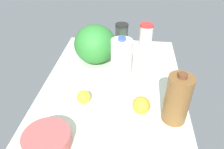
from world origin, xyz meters
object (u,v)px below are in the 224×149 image
at_px(watermelon, 95,44).
at_px(mixing_bowl, 47,140).
at_px(shaker_bottle, 122,36).
at_px(milk_jug, 121,63).
at_px(orange_beside_bowl, 141,105).
at_px(tumbler_cup, 146,36).
at_px(chocolate_milk_jug, 177,99).
at_px(lemon_far_back, 84,97).

bearing_deg(watermelon, mixing_bowl, 172.78).
bearing_deg(shaker_bottle, watermelon, 144.96).
xyz_separation_m(milk_jug, orange_beside_bowl, (-0.22, -0.11, -0.09)).
bearing_deg(tumbler_cup, watermelon, 123.70).
distance_m(watermelon, mixing_bowl, 0.67).
xyz_separation_m(mixing_bowl, shaker_bottle, (0.87, -0.23, 0.05)).
bearing_deg(shaker_bottle, chocolate_milk_jug, -156.74).
distance_m(chocolate_milk_jug, milk_jug, 0.36).
relative_size(tumbler_cup, lemon_far_back, 2.65).
bearing_deg(lemon_far_back, chocolate_milk_jug, -98.42).
height_order(mixing_bowl, tumbler_cup, tumbler_cup).
distance_m(shaker_bottle, orange_beside_bowl, 0.66).
xyz_separation_m(watermelon, milk_jug, (-0.21, -0.18, 0.01)).
height_order(shaker_bottle, lemon_far_back, shaker_bottle).
height_order(watermelon, milk_jug, milk_jug).
distance_m(tumbler_cup, milk_jug, 0.45).
relative_size(watermelon, mixing_bowl, 1.35).
distance_m(watermelon, milk_jug, 0.28).
distance_m(watermelon, lemon_far_back, 0.40).
distance_m(lemon_far_back, orange_beside_bowl, 0.28).
bearing_deg(lemon_far_back, milk_jug, -43.27).
relative_size(watermelon, orange_beside_bowl, 3.09).
relative_size(watermelon, shaker_bottle, 1.51).
xyz_separation_m(milk_jug, lemon_far_back, (-0.18, 0.17, -0.10)).
relative_size(watermelon, chocolate_milk_jug, 1.03).
xyz_separation_m(shaker_bottle, orange_beside_bowl, (-0.64, -0.14, -0.04)).
relative_size(chocolate_milk_jug, orange_beside_bowl, 3.01).
height_order(watermelon, chocolate_milk_jug, chocolate_milk_jug).
xyz_separation_m(shaker_bottle, milk_jug, (-0.42, -0.03, 0.05)).
bearing_deg(tumbler_cup, mixing_bowl, 155.32).
bearing_deg(lemon_far_back, watermelon, 0.92).
bearing_deg(lemon_far_back, shaker_bottle, -13.21).
bearing_deg(shaker_bottle, milk_jug, -176.19).
bearing_deg(watermelon, shaker_bottle, -35.04).
bearing_deg(chocolate_milk_jug, tumbler_cup, 10.16).
distance_m(watermelon, tumbler_cup, 0.38).
bearing_deg(mixing_bowl, chocolate_milk_jug, -68.77).
xyz_separation_m(shaker_bottle, lemon_far_back, (-0.60, 0.14, -0.05)).
height_order(chocolate_milk_jug, tumbler_cup, chocolate_milk_jug).
bearing_deg(tumbler_cup, chocolate_milk_jug, -169.84).
relative_size(mixing_bowl, lemon_far_back, 2.85).
relative_size(milk_jug, orange_beside_bowl, 3.35).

